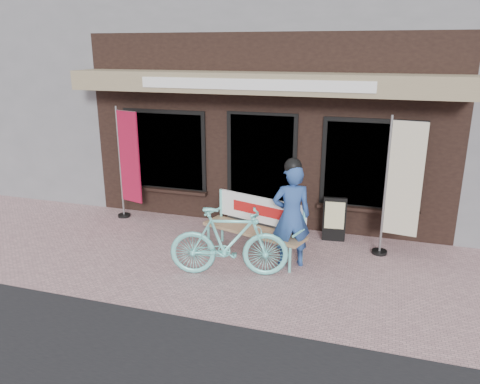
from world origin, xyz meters
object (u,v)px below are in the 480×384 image
(bench, at_px, (257,222))
(bicycle, at_px, (229,242))
(nobori_red, at_px, (128,163))
(nobori_cream, at_px, (401,187))
(person, at_px, (291,214))
(menu_stand, at_px, (334,219))

(bench, xyz_separation_m, bicycle, (-0.19, -0.86, -0.03))
(bench, distance_m, bicycle, 0.88)
(bench, xyz_separation_m, nobori_red, (-2.86, 0.86, 0.60))
(bench, xyz_separation_m, nobori_cream, (2.22, 0.59, 0.64))
(person, height_order, nobori_cream, nobori_cream)
(nobori_red, bearing_deg, person, -1.56)
(nobori_cream, bearing_deg, bicycle, -140.78)
(person, relative_size, menu_stand, 2.16)
(bicycle, bearing_deg, person, -66.78)
(bench, height_order, nobori_red, nobori_red)
(person, bearing_deg, bicycle, -164.26)
(bicycle, xyz_separation_m, nobori_red, (-2.67, 1.72, 0.63))
(bench, distance_m, nobori_cream, 2.38)
(bench, relative_size, person, 1.05)
(nobori_red, xyz_separation_m, nobori_cream, (5.08, -0.27, 0.04))
(nobori_red, bearing_deg, bench, -0.78)
(person, xyz_separation_m, menu_stand, (0.55, 1.19, -0.45))
(bench, bearing_deg, menu_stand, 55.97)
(person, bearing_deg, menu_stand, 43.57)
(bicycle, height_order, menu_stand, bicycle)
(nobori_red, height_order, menu_stand, nobori_red)
(person, relative_size, nobori_red, 0.78)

